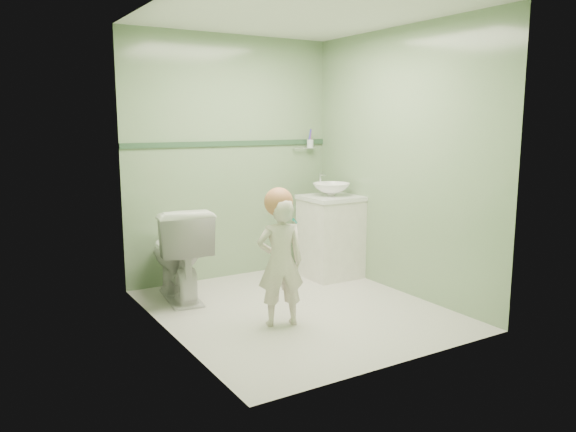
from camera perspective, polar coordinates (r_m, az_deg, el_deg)
ground at (r=4.81m, az=0.94°, el=-9.46°), size 2.50×2.50×0.00m
room_shell at (r=4.56m, az=0.98°, el=4.94°), size 2.50×2.54×2.40m
trim_stripe at (r=5.63m, az=-5.79°, el=7.34°), size 2.20×0.02×0.05m
vanity at (r=5.71m, az=4.35°, el=-2.22°), size 0.52×0.50×0.80m
counter at (r=5.64m, az=4.41°, el=1.86°), size 0.54×0.52×0.04m
basin at (r=5.63m, az=4.42°, el=2.70°), size 0.37×0.37×0.13m
faucet at (r=5.77m, az=3.36°, el=3.69°), size 0.03×0.13×0.18m
cup_holder at (r=6.02m, az=2.19°, el=7.37°), size 0.26×0.07×0.21m
toilet at (r=5.07m, az=-11.05°, el=-3.70°), size 0.56×0.87×0.84m
toddler at (r=4.33m, az=-0.77°, el=-4.71°), size 0.42×0.34×1.00m
hair_cap at (r=4.26m, az=-0.96°, el=1.43°), size 0.22×0.22×0.22m
teal_toothbrush at (r=4.16m, az=0.60°, el=-0.46°), size 0.11×0.14×0.08m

